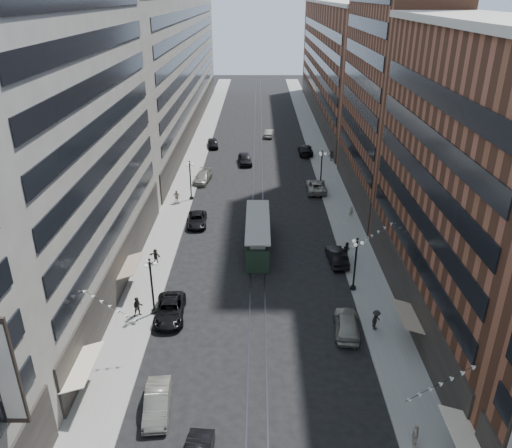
{
  "coord_description": "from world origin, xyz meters",
  "views": [
    {
      "loc": [
        0.05,
        -8.98,
        26.14
      ],
      "look_at": [
        -0.17,
        36.41,
        5.0
      ],
      "focal_mm": 35.0,
      "sensor_mm": 36.0,
      "label": 1
    }
  ],
  "objects_px": {
    "pedestrian_7": "(347,250)",
    "car_4": "(347,324)",
    "car_11": "(316,186)",
    "pedestrian_5": "(155,256)",
    "car_2": "(170,310)",
    "pedestrian_2": "(138,307)",
    "car_10": "(337,256)",
    "pedestrian_extra_0": "(376,320)",
    "car_12": "(305,150)",
    "car_14": "(269,133)",
    "car_7": "(197,220)",
    "pedestrian_8": "(351,211)",
    "lamppost_se_far": "(355,262)",
    "car_13": "(245,159)",
    "pedestrian_6": "(177,197)",
    "car_9": "(213,143)",
    "lamppost_se_mid": "(321,167)",
    "streetcar": "(258,235)",
    "car_1": "(157,403)",
    "car_8": "(202,177)",
    "pedestrian_9": "(331,156)",
    "pedestrian_4": "(416,435)",
    "lamppost_sw_far": "(152,284)",
    "lamppost_sw_mid": "(190,179)"
  },
  "relations": [
    {
      "from": "pedestrian_7",
      "to": "streetcar",
      "type": "bearing_deg",
      "value": 37.79
    },
    {
      "from": "lamppost_se_mid",
      "to": "streetcar",
      "type": "height_order",
      "value": "lamppost_se_mid"
    },
    {
      "from": "streetcar",
      "to": "car_12",
      "type": "xyz_separation_m",
      "value": [
        8.4,
        35.58,
        -0.67
      ]
    },
    {
      "from": "pedestrian_2",
      "to": "car_14",
      "type": "xyz_separation_m",
      "value": [
        12.71,
        60.74,
        -0.32
      ]
    },
    {
      "from": "pedestrian_9",
      "to": "pedestrian_extra_0",
      "type": "distance_m",
      "value": 46.63
    },
    {
      "from": "pedestrian_4",
      "to": "car_8",
      "type": "distance_m",
      "value": 51.79
    },
    {
      "from": "pedestrian_9",
      "to": "lamppost_se_mid",
      "type": "bearing_deg",
      "value": -91.87
    },
    {
      "from": "car_12",
      "to": "car_14",
      "type": "bearing_deg",
      "value": -62.42
    },
    {
      "from": "car_10",
      "to": "car_12",
      "type": "relative_size",
      "value": 0.82
    },
    {
      "from": "car_12",
      "to": "pedestrian_8",
      "type": "bearing_deg",
      "value": 96.89
    },
    {
      "from": "lamppost_se_mid",
      "to": "car_4",
      "type": "xyz_separation_m",
      "value": [
        -1.68,
        -34.52,
        -2.24
      ]
    },
    {
      "from": "lamppost_se_mid",
      "to": "car_12",
      "type": "distance_m",
      "value": 16.74
    },
    {
      "from": "car_7",
      "to": "car_14",
      "type": "xyz_separation_m",
      "value": [
        9.7,
        41.43,
        0.06
      ]
    },
    {
      "from": "lamppost_se_mid",
      "to": "pedestrian_2",
      "type": "relative_size",
      "value": 3.01
    },
    {
      "from": "pedestrian_7",
      "to": "car_4",
      "type": "bearing_deg",
      "value": 134.35
    },
    {
      "from": "car_7",
      "to": "pedestrian_8",
      "type": "xyz_separation_m",
      "value": [
        19.33,
        2.29,
        0.23
      ]
    },
    {
      "from": "car_14",
      "to": "pedestrian_9",
      "type": "bearing_deg",
      "value": 129.11
    },
    {
      "from": "car_9",
      "to": "pedestrian_7",
      "type": "height_order",
      "value": "pedestrian_7"
    },
    {
      "from": "lamppost_se_mid",
      "to": "pedestrian_6",
      "type": "bearing_deg",
      "value": -162.14
    },
    {
      "from": "car_13",
      "to": "pedestrian_6",
      "type": "relative_size",
      "value": 2.76
    },
    {
      "from": "car_9",
      "to": "car_12",
      "type": "xyz_separation_m",
      "value": [
        16.8,
        -4.27,
        0.06
      ]
    },
    {
      "from": "car_11",
      "to": "pedestrian_5",
      "type": "xyz_separation_m",
      "value": [
        -19.2,
        -21.18,
        0.1
      ]
    },
    {
      "from": "car_14",
      "to": "pedestrian_5",
      "type": "distance_m",
      "value": 52.74
    },
    {
      "from": "car_8",
      "to": "lamppost_se_far",
      "type": "bearing_deg",
      "value": -52.97
    },
    {
      "from": "pedestrian_2",
      "to": "lamppost_se_far",
      "type": "bearing_deg",
      "value": -9.4
    },
    {
      "from": "car_7",
      "to": "pedestrian_extra_0",
      "type": "distance_m",
      "value": 27.47
    },
    {
      "from": "pedestrian_5",
      "to": "lamppost_se_far",
      "type": "bearing_deg",
      "value": 10.38
    },
    {
      "from": "car_2",
      "to": "pedestrian_2",
      "type": "bearing_deg",
      "value": 176.05
    },
    {
      "from": "car_10",
      "to": "lamppost_se_mid",
      "type": "bearing_deg",
      "value": -96.43
    },
    {
      "from": "lamppost_sw_far",
      "to": "car_8",
      "type": "height_order",
      "value": "lamppost_sw_far"
    },
    {
      "from": "car_1",
      "to": "pedestrian_8",
      "type": "relative_size",
      "value": 3.04
    },
    {
      "from": "streetcar",
      "to": "car_2",
      "type": "distance_m",
      "value": 15.51
    },
    {
      "from": "car_1",
      "to": "car_14",
      "type": "distance_m",
      "value": 72.27
    },
    {
      "from": "car_10",
      "to": "car_9",
      "type": "bearing_deg",
      "value": -73.27
    },
    {
      "from": "car_4",
      "to": "car_10",
      "type": "height_order",
      "value": "car_4"
    },
    {
      "from": "car_8",
      "to": "car_14",
      "type": "xyz_separation_m",
      "value": [
        10.6,
        26.14,
        -0.03
      ]
    },
    {
      "from": "lamppost_sw_mid",
      "to": "pedestrian_7",
      "type": "relative_size",
      "value": 3.04
    },
    {
      "from": "streetcar",
      "to": "pedestrian_6",
      "type": "height_order",
      "value": "streetcar"
    },
    {
      "from": "car_8",
      "to": "car_12",
      "type": "relative_size",
      "value": 0.91
    },
    {
      "from": "car_2",
      "to": "car_7",
      "type": "bearing_deg",
      "value": 85.75
    },
    {
      "from": "lamppost_sw_far",
      "to": "car_7",
      "type": "bearing_deg",
      "value": 84.86
    },
    {
      "from": "car_10",
      "to": "pedestrian_extra_0",
      "type": "height_order",
      "value": "pedestrian_extra_0"
    },
    {
      "from": "car_12",
      "to": "pedestrian_7",
      "type": "relative_size",
      "value": 3.23
    },
    {
      "from": "car_14",
      "to": "car_10",
      "type": "bearing_deg",
      "value": 103.61
    },
    {
      "from": "pedestrian_2",
      "to": "car_8",
      "type": "height_order",
      "value": "pedestrian_2"
    },
    {
      "from": "lamppost_se_mid",
      "to": "pedestrian_9",
      "type": "distance_m",
      "value": 12.85
    },
    {
      "from": "pedestrian_6",
      "to": "pedestrian_8",
      "type": "height_order",
      "value": "pedestrian_6"
    },
    {
      "from": "lamppost_se_mid",
      "to": "car_4",
      "type": "relative_size",
      "value": 1.1
    },
    {
      "from": "car_1",
      "to": "pedestrian_8",
      "type": "bearing_deg",
      "value": 54.84
    },
    {
      "from": "lamppost_se_mid",
      "to": "pedestrian_8",
      "type": "relative_size",
      "value": 3.59
    }
  ]
}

